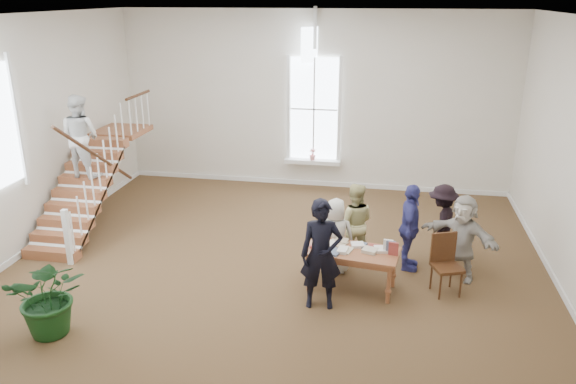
% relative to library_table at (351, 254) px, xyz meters
% --- Properties ---
extents(ground, '(10.00, 10.00, 0.00)m').
position_rel_library_table_xyz_m(ground, '(-1.41, 0.92, -0.66)').
color(ground, '#47311C').
rests_on(ground, ground).
extents(room_shell, '(10.49, 10.00, 10.00)m').
position_rel_library_table_xyz_m(room_shell, '(-1.41, 5.32, -0.25)').
color(room_shell, beige).
rests_on(room_shell, ground).
extents(staircase, '(1.10, 4.10, 2.92)m').
position_rel_library_table_xyz_m(staircase, '(-5.75, 1.67, 0.96)').
color(staircase, brown).
rests_on(staircase, ground).
extents(library_table, '(1.66, 0.99, 0.80)m').
position_rel_library_table_xyz_m(library_table, '(0.00, 0.00, 0.00)').
color(library_table, brown).
rests_on(library_table, ground).
extents(police_officer, '(0.72, 0.53, 1.84)m').
position_rel_library_table_xyz_m(police_officer, '(-0.43, -0.66, 0.26)').
color(police_officer, black).
rests_on(police_officer, ground).
extents(elderly_woman, '(0.72, 0.49, 1.41)m').
position_rel_library_table_xyz_m(elderly_woman, '(-0.33, 0.59, 0.05)').
color(elderly_woman, beige).
rests_on(elderly_woman, ground).
extents(person_yellow, '(0.78, 0.63, 1.55)m').
position_rel_library_table_xyz_m(person_yellow, '(-0.03, 1.09, 0.12)').
color(person_yellow, '#C8C07D').
rests_on(person_yellow, ground).
extents(woman_cluster_a, '(0.47, 0.99, 1.64)m').
position_rel_library_table_xyz_m(woman_cluster_a, '(0.99, 0.95, 0.16)').
color(woman_cluster_a, '#373885').
rests_on(woman_cluster_a, ground).
extents(woman_cluster_b, '(0.82, 1.10, 1.52)m').
position_rel_library_table_xyz_m(woman_cluster_b, '(1.59, 1.40, 0.10)').
color(woman_cluster_b, black).
rests_on(woman_cluster_b, ground).
extents(woman_cluster_c, '(1.47, 1.18, 1.57)m').
position_rel_library_table_xyz_m(woman_cluster_c, '(1.89, 0.75, 0.13)').
color(woman_cluster_c, '#B5AEA3').
rests_on(woman_cluster_c, ground).
extents(floor_plant, '(1.41, 1.32, 1.26)m').
position_rel_library_table_xyz_m(floor_plant, '(-4.28, -2.16, -0.03)').
color(floor_plant, '#103311').
rests_on(floor_plant, ground).
extents(side_chair, '(0.58, 0.58, 1.04)m').
position_rel_library_table_xyz_m(side_chair, '(1.58, 0.20, -0.07)').
color(side_chair, '#37180F').
rests_on(side_chair, ground).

